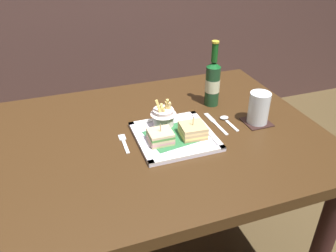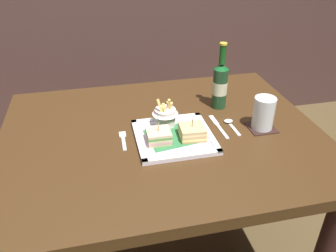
% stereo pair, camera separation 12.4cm
% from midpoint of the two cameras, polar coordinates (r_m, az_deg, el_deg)
% --- Properties ---
extents(dining_table, '(1.19, 0.93, 0.76)m').
position_cam_midpoint_polar(dining_table, '(1.34, -3.68, -5.40)').
color(dining_table, '#3C2512').
rests_on(dining_table, ground_plane).
extents(square_plate, '(0.28, 0.28, 0.02)m').
position_cam_midpoint_polar(square_plate, '(1.24, -1.76, -1.84)').
color(square_plate, white).
rests_on(square_plate, dining_table).
extents(sandwich_half_left, '(0.08, 0.08, 0.07)m').
position_cam_midpoint_polar(sandwich_half_left, '(1.19, -4.23, -1.89)').
color(sandwich_half_left, '#D1BD81').
rests_on(sandwich_half_left, square_plate).
extents(sandwich_half_right, '(0.09, 0.09, 0.08)m').
position_cam_midpoint_polar(sandwich_half_right, '(1.22, 1.27, -0.83)').
color(sandwich_half_right, tan).
rests_on(sandwich_half_right, square_plate).
extents(fries_cup, '(0.10, 0.10, 0.11)m').
position_cam_midpoint_polar(fries_cup, '(1.28, -3.54, 1.90)').
color(fries_cup, silver).
rests_on(fries_cup, square_plate).
extents(beer_bottle, '(0.06, 0.06, 0.28)m').
position_cam_midpoint_polar(beer_bottle, '(1.43, 4.99, 7.23)').
color(beer_bottle, '#1C4124').
rests_on(beer_bottle, dining_table).
extents(drink_coaster, '(0.10, 0.10, 0.00)m').
position_cam_midpoint_polar(drink_coaster, '(1.37, 12.06, 0.57)').
color(drink_coaster, black).
rests_on(drink_coaster, dining_table).
extents(water_glass, '(0.08, 0.08, 0.12)m').
position_cam_midpoint_polar(water_glass, '(1.34, 12.32, 2.61)').
color(water_glass, silver).
rests_on(water_glass, dining_table).
extents(fork, '(0.02, 0.12, 0.00)m').
position_cam_midpoint_polar(fork, '(1.24, -10.21, -2.77)').
color(fork, silver).
rests_on(fork, dining_table).
extents(knife, '(0.02, 0.18, 0.00)m').
position_cam_midpoint_polar(knife, '(1.34, 5.20, 0.49)').
color(knife, silver).
rests_on(knife, dining_table).
extents(spoon, '(0.04, 0.12, 0.01)m').
position_cam_midpoint_polar(spoon, '(1.36, 7.08, 1.01)').
color(spoon, silver).
rests_on(spoon, dining_table).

